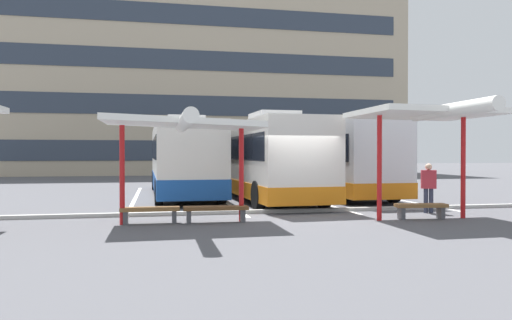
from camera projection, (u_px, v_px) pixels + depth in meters
ground_plane at (301, 214)px, 15.61m from camera, size 160.00×160.00×0.00m
terminal_building at (202, 73)px, 49.91m from camera, size 39.86×11.19×23.24m
coach_bus_0 at (183, 160)px, 22.58m from camera, size 2.88×11.42×3.54m
coach_bus_1 at (265, 160)px, 20.40m from camera, size 3.12×10.30×3.54m
coach_bus_2 at (329, 159)px, 23.09m from camera, size 2.70×11.47×3.57m
lane_stripe_0 at (135, 199)px, 20.81m from camera, size 0.16×14.00×0.01m
lane_stripe_1 at (219, 197)px, 21.53m from camera, size 0.16×14.00×0.01m
lane_stripe_2 at (298, 196)px, 22.25m from camera, size 0.16×14.00×0.01m
lane_stripe_3 at (372, 195)px, 22.97m from camera, size 0.16×14.00×0.01m
waiting_shelter_1 at (184, 125)px, 13.29m from camera, size 4.28×4.46×2.93m
bench_2 at (150, 212)px, 13.42m from camera, size 1.61×0.44×0.45m
bench_3 at (216, 210)px, 13.66m from camera, size 1.81×0.46×0.45m
waiting_shelter_2 at (427, 115)px, 14.03m from camera, size 3.69×4.86×3.25m
bench_4 at (421, 208)px, 14.37m from camera, size 1.54×0.58×0.45m
platform_kerb at (297, 211)px, 16.01m from camera, size 44.00×0.24×0.12m
waiting_passenger_0 at (429, 185)px, 15.86m from camera, size 0.51×0.39×1.61m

